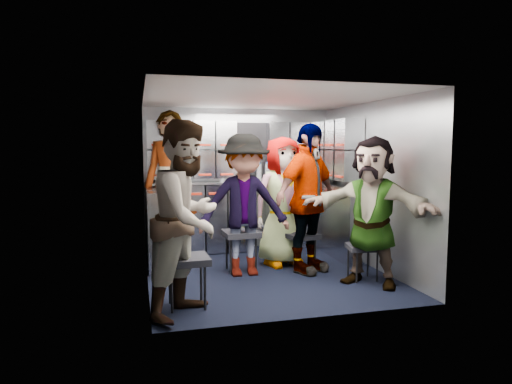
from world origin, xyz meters
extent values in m
plane|color=black|center=(0.00, 0.00, 0.00)|extent=(3.00, 3.00, 0.00)
cube|color=gray|center=(0.00, 1.50, 1.05)|extent=(2.80, 0.04, 2.10)
cube|color=gray|center=(-1.40, 0.00, 1.05)|extent=(0.04, 3.00, 2.10)
cube|color=gray|center=(1.40, 0.00, 1.05)|extent=(0.04, 3.00, 2.10)
cube|color=silver|center=(0.00, 0.00, 2.10)|extent=(2.80, 3.00, 0.02)
cube|color=#9B9FAA|center=(0.00, 1.29, 0.49)|extent=(2.68, 0.38, 0.99)
cube|color=#9B9FAA|center=(-1.19, 0.56, 0.49)|extent=(0.38, 0.76, 0.99)
cube|color=#B7BABF|center=(0.00, 1.29, 1.01)|extent=(2.68, 0.42, 0.03)
cube|color=#9B9FAA|center=(0.00, 1.35, 1.49)|extent=(2.68, 0.28, 0.82)
cube|color=#9B9FAA|center=(1.25, 0.70, 1.49)|extent=(0.28, 1.00, 0.82)
cube|color=#9B9FAA|center=(1.25, 0.60, 0.50)|extent=(0.28, 1.20, 1.00)
cube|color=#AD2110|center=(0.00, 1.09, 0.88)|extent=(2.60, 0.02, 0.03)
cube|color=black|center=(-1.05, -0.93, 0.46)|extent=(0.43, 0.41, 0.07)
cylinder|color=black|center=(-1.20, -1.06, 0.22)|extent=(0.03, 0.03, 0.44)
cylinder|color=black|center=(-0.90, -1.06, 0.22)|extent=(0.03, 0.03, 0.44)
cylinder|color=black|center=(-1.20, -0.80, 0.22)|extent=(0.03, 0.03, 0.44)
cylinder|color=black|center=(-0.90, -0.80, 0.22)|extent=(0.03, 0.03, 0.44)
cube|color=black|center=(-0.27, 0.19, 0.47)|extent=(0.44, 0.42, 0.07)
cylinder|color=black|center=(-0.42, 0.06, 0.22)|extent=(0.03, 0.03, 0.45)
cylinder|color=black|center=(-0.11, 0.06, 0.22)|extent=(0.03, 0.03, 0.45)
cylinder|color=black|center=(-0.42, 0.33, 0.22)|extent=(0.03, 0.03, 0.45)
cylinder|color=black|center=(-0.11, 0.33, 0.22)|extent=(0.03, 0.03, 0.45)
cube|color=black|center=(0.33, 0.54, 0.43)|extent=(0.44, 0.42, 0.06)
cylinder|color=black|center=(0.18, 0.42, 0.21)|extent=(0.02, 0.02, 0.41)
cylinder|color=black|center=(0.47, 0.42, 0.21)|extent=(0.02, 0.02, 0.41)
cylinder|color=black|center=(0.18, 0.67, 0.21)|extent=(0.02, 0.02, 0.41)
cylinder|color=black|center=(0.47, 0.67, 0.21)|extent=(0.02, 0.02, 0.41)
cube|color=black|center=(0.51, 0.12, 0.41)|extent=(0.44, 0.43, 0.06)
cylinder|color=black|center=(0.37, 0.00, 0.20)|extent=(0.02, 0.02, 0.39)
cylinder|color=black|center=(0.65, 0.00, 0.20)|extent=(0.02, 0.02, 0.39)
cylinder|color=black|center=(0.37, 0.24, 0.20)|extent=(0.02, 0.02, 0.39)
cylinder|color=black|center=(0.65, 0.24, 0.20)|extent=(0.02, 0.02, 0.39)
cube|color=black|center=(1.01, -0.54, 0.38)|extent=(0.40, 0.39, 0.05)
cylinder|color=black|center=(0.88, -0.65, 0.18)|extent=(0.02, 0.02, 0.36)
cylinder|color=black|center=(1.14, -0.65, 0.18)|extent=(0.02, 0.02, 0.36)
cylinder|color=black|center=(0.88, -0.43, 0.18)|extent=(0.02, 0.02, 0.36)
cylinder|color=black|center=(1.14, -0.43, 0.18)|extent=(0.02, 0.02, 0.36)
imported|color=black|center=(-1.05, 0.95, 1.01)|extent=(0.86, 0.72, 2.02)
imported|color=black|center=(-1.05, -1.11, 0.89)|extent=(1.06, 1.09, 1.78)
imported|color=black|center=(-0.27, 0.01, 0.84)|extent=(1.10, 0.65, 1.69)
imported|color=black|center=(0.33, 0.36, 0.83)|extent=(0.90, 0.67, 1.66)
imported|color=black|center=(0.51, -0.06, 0.91)|extent=(1.14, 0.93, 1.82)
imported|color=black|center=(1.01, -0.72, 0.83)|extent=(1.41, 1.46, 1.66)
cylinder|color=white|center=(-0.30, 1.24, 1.15)|extent=(0.06, 0.06, 0.24)
cylinder|color=white|center=(0.24, 1.24, 1.16)|extent=(0.07, 0.07, 0.25)
cylinder|color=white|center=(0.37, 1.24, 1.16)|extent=(0.06, 0.06, 0.26)
cylinder|color=beige|center=(-1.15, 1.23, 1.08)|extent=(0.09, 0.09, 0.09)
cylinder|color=beige|center=(1.25, 1.23, 1.08)|extent=(0.09, 0.09, 0.10)
camera|label=1|loc=(-1.48, -5.22, 1.54)|focal=32.00mm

